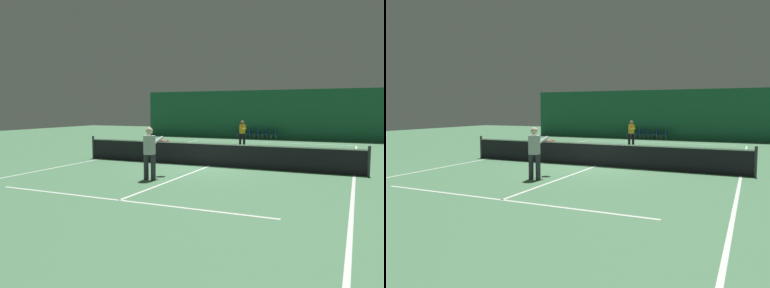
{
  "view_description": "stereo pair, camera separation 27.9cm",
  "coord_description": "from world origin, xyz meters",
  "views": [
    {
      "loc": [
        5.56,
        -14.28,
        2.34
      ],
      "look_at": [
        -0.28,
        -1.15,
        1.0
      ],
      "focal_mm": 35.0,
      "sensor_mm": 36.0,
      "label": 1
    },
    {
      "loc": [
        5.82,
        -14.16,
        2.34
      ],
      "look_at": [
        -0.28,
        -1.15,
        1.0
      ],
      "focal_mm": 35.0,
      "sensor_mm": 36.0,
      "label": 2
    }
  ],
  "objects": [
    {
      "name": "courtside_chair_1",
      "position": [
        -2.3,
        14.38,
        0.49
      ],
      "size": [
        0.44,
        0.44,
        0.84
      ],
      "rotation": [
        0.0,
        0.0,
        -1.57
      ],
      "color": "#99999E",
      "rests_on": "ground"
    },
    {
      "name": "court_line_service_near",
      "position": [
        0.0,
        -6.4,
        0.0
      ],
      "size": [
        8.25,
        0.1,
        0.0
      ],
      "color": "white",
      "rests_on": "ground"
    },
    {
      "name": "court_line_centre",
      "position": [
        0.0,
        0.0,
        0.0
      ],
      "size": [
        0.1,
        12.8,
        0.0
      ],
      "color": "white",
      "rests_on": "ground"
    },
    {
      "name": "ground_plane",
      "position": [
        0.0,
        0.0,
        0.0
      ],
      "size": [
        60.0,
        60.0,
        0.0
      ],
      "primitive_type": "plane",
      "color": "#4C7F56"
    },
    {
      "name": "player_far",
      "position": [
        -1.21,
        8.87,
        0.94
      ],
      "size": [
        0.82,
        1.36,
        1.62
      ],
      "rotation": [
        0.0,
        0.0,
        -1.19
      ],
      "color": "black",
      "rests_on": "ground"
    },
    {
      "name": "court_line_service_far",
      "position": [
        0.0,
        6.4,
        0.0
      ],
      "size": [
        8.25,
        0.1,
        0.0
      ],
      "color": "white",
      "rests_on": "ground"
    },
    {
      "name": "courtside_chair_4",
      "position": [
        -0.27,
        14.38,
        0.49
      ],
      "size": [
        0.44,
        0.44,
        0.84
      ],
      "rotation": [
        0.0,
        0.0,
        -1.57
      ],
      "color": "#99999E",
      "rests_on": "ground"
    },
    {
      "name": "backdrop_curtain",
      "position": [
        0.0,
        14.93,
        1.92
      ],
      "size": [
        23.0,
        0.12,
        3.84
      ],
      "color": "#1E5B3D",
      "rests_on": "ground"
    },
    {
      "name": "courtside_chair_2",
      "position": [
        -1.62,
        14.38,
        0.49
      ],
      "size": [
        0.44,
        0.44,
        0.84
      ],
      "rotation": [
        0.0,
        0.0,
        -1.57
      ],
      "color": "#99999E",
      "rests_on": "ground"
    },
    {
      "name": "court_line_sideline_left",
      "position": [
        -5.5,
        0.0,
        0.0
      ],
      "size": [
        0.1,
        23.8,
        0.0
      ],
      "color": "white",
      "rests_on": "ground"
    },
    {
      "name": "courtside_chair_3",
      "position": [
        -0.94,
        14.38,
        0.49
      ],
      "size": [
        0.44,
        0.44,
        0.84
      ],
      "rotation": [
        0.0,
        0.0,
        -1.57
      ],
      "color": "#99999E",
      "rests_on": "ground"
    },
    {
      "name": "court_line_baseline_far",
      "position": [
        0.0,
        11.9,
        0.0
      ],
      "size": [
        11.0,
        0.1,
        0.0
      ],
      "color": "white",
      "rests_on": "ground"
    },
    {
      "name": "court_line_sideline_right",
      "position": [
        5.5,
        0.0,
        0.0
      ],
      "size": [
        0.1,
        23.8,
        0.0
      ],
      "color": "white",
      "rests_on": "ground"
    },
    {
      "name": "tennis_net",
      "position": [
        0.0,
        0.0,
        0.51
      ],
      "size": [
        12.0,
        0.1,
        1.07
      ],
      "color": "black",
      "rests_on": "ground"
    },
    {
      "name": "courtside_chair_0",
      "position": [
        -2.97,
        14.38,
        0.49
      ],
      "size": [
        0.44,
        0.44,
        0.84
      ],
      "rotation": [
        0.0,
        0.0,
        -1.57
      ],
      "color": "#99999E",
      "rests_on": "ground"
    },
    {
      "name": "player_near",
      "position": [
        -0.71,
        -3.61,
        1.02
      ],
      "size": [
        0.44,
        1.39,
        1.75
      ],
      "rotation": [
        0.0,
        0.0,
        1.55
      ],
      "color": "#2D2D38",
      "rests_on": "ground"
    }
  ]
}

